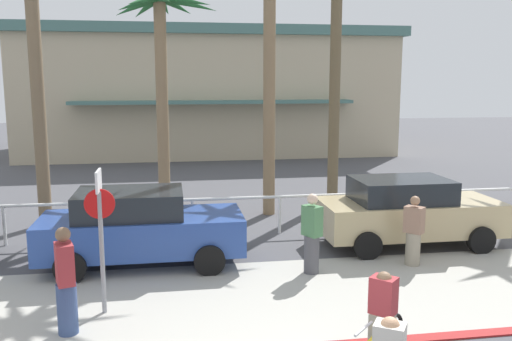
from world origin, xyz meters
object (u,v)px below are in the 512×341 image
object	(u,v)px
stop_sign_bike_lane	(100,221)
car_blue_1	(140,227)
cyclist_yellow_0	(381,326)
palm_tree_4	(337,16)
pedestrian_1	(66,285)
pedestrian_0	(413,234)
palm_tree_2	(162,42)
pedestrian_2	(312,237)
car_tan_2	(407,211)

from	to	relation	value
stop_sign_bike_lane	car_blue_1	xyz separation A→B (m)	(0.50, 2.50, -0.81)
cyclist_yellow_0	palm_tree_4	bearing A→B (deg)	76.44
stop_sign_bike_lane	pedestrian_1	size ratio (longest dim) A/B	1.43
palm_tree_4	pedestrian_0	distance (m)	8.43
stop_sign_bike_lane	palm_tree_2	size ratio (longest dim) A/B	0.39
palm_tree_4	pedestrian_0	world-z (taller)	palm_tree_4
stop_sign_bike_lane	car_blue_1	distance (m)	2.68
palm_tree_2	pedestrian_0	distance (m)	9.12
car_blue_1	pedestrian_0	world-z (taller)	car_blue_1
pedestrian_0	pedestrian_2	world-z (taller)	pedestrian_2
palm_tree_2	pedestrian_2	world-z (taller)	palm_tree_2
car_blue_1	pedestrian_1	distance (m)	3.39
pedestrian_1	pedestrian_0	bearing A→B (deg)	17.91
palm_tree_4	pedestrian_2	bearing A→B (deg)	-110.59
car_blue_1	car_tan_2	world-z (taller)	same
car_tan_2	stop_sign_bike_lane	bearing A→B (deg)	-156.99
pedestrian_2	stop_sign_bike_lane	bearing A→B (deg)	-161.60
cyclist_yellow_0	pedestrian_2	world-z (taller)	pedestrian_2
car_blue_1	pedestrian_2	distance (m)	3.78
palm_tree_2	car_blue_1	distance (m)	6.50
stop_sign_bike_lane	pedestrian_1	distance (m)	1.22
palm_tree_4	pedestrian_0	size ratio (longest dim) A/B	5.53
palm_tree_2	car_blue_1	xyz separation A→B (m)	(-0.55, -4.84, -4.31)
palm_tree_2	stop_sign_bike_lane	bearing A→B (deg)	-98.13
palm_tree_4	pedestrian_1	world-z (taller)	palm_tree_4
palm_tree_4	stop_sign_bike_lane	bearing A→B (deg)	-129.55
stop_sign_bike_lane	cyclist_yellow_0	bearing A→B (deg)	-33.14
car_tan_2	pedestrian_0	world-z (taller)	car_tan_2
stop_sign_bike_lane	palm_tree_2	world-z (taller)	palm_tree_2
car_tan_2	pedestrian_1	xyz separation A→B (m)	(-7.45, -3.70, -0.04)
pedestrian_0	cyclist_yellow_0	bearing A→B (deg)	-120.26
palm_tree_2	cyclist_yellow_0	bearing A→B (deg)	-73.33
pedestrian_1	car_tan_2	bearing A→B (deg)	26.39
cyclist_yellow_0	stop_sign_bike_lane	bearing A→B (deg)	146.86
cyclist_yellow_0	pedestrian_0	xyz separation A→B (m)	(2.42, 4.14, 0.03)
car_tan_2	pedestrian_1	size ratio (longest dim) A/B	2.46
palm_tree_2	cyclist_yellow_0	size ratio (longest dim) A/B	4.43
car_tan_2	pedestrian_0	distance (m)	1.55
palm_tree_2	pedestrian_0	world-z (taller)	palm_tree_2
palm_tree_2	pedestrian_1	xyz separation A→B (m)	(-1.53, -8.09, -4.34)
cyclist_yellow_0	car_blue_1	bearing A→B (deg)	124.51
palm_tree_2	pedestrian_1	bearing A→B (deg)	-100.74
car_tan_2	pedestrian_2	bearing A→B (deg)	-150.86
palm_tree_2	car_blue_1	size ratio (longest dim) A/B	1.51
car_tan_2	pedestrian_2	distance (m)	3.26
stop_sign_bike_lane	pedestrian_0	xyz separation A→B (m)	(6.45, 1.50, -0.96)
car_blue_1	stop_sign_bike_lane	bearing A→B (deg)	-101.40
stop_sign_bike_lane	car_tan_2	xyz separation A→B (m)	(6.96, 2.96, -0.81)
stop_sign_bike_lane	palm_tree_4	world-z (taller)	palm_tree_4
car_blue_1	pedestrian_1	world-z (taller)	pedestrian_1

